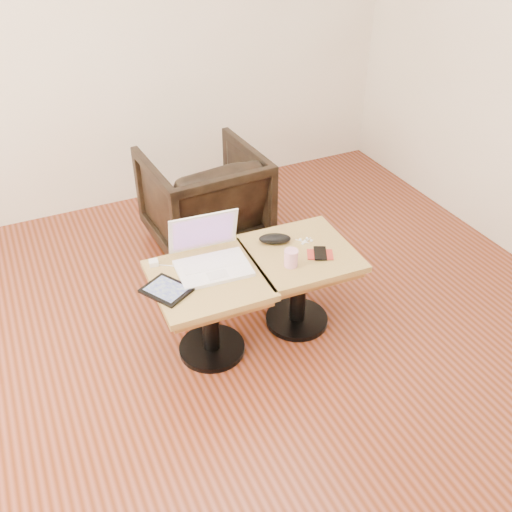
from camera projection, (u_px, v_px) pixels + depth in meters
name	position (u px, v px, depth m)	size (l,w,h in m)	color
room_shell	(218.00, 153.00, 2.00)	(4.52, 4.52, 2.71)	#50210D
side_table_left	(209.00, 297.00, 2.89)	(0.56, 0.56, 0.50)	black
side_table_right	(299.00, 269.00, 3.08)	(0.57, 0.57, 0.50)	black
laptop	(210.00, 256.00, 2.88)	(0.39, 0.35, 0.25)	white
tablet	(166.00, 290.00, 2.72)	(0.26, 0.27, 0.02)	black
charging_adapter	(154.00, 263.00, 2.90)	(0.04, 0.04, 0.03)	white
glasses_case	(275.00, 239.00, 3.06)	(0.17, 0.08, 0.05)	black
striped_cup	(291.00, 258.00, 2.88)	(0.07, 0.07, 0.09)	#C84881
earbuds_tangle	(305.00, 241.00, 3.08)	(0.08, 0.05, 0.02)	white
phone_on_sleeve	(320.00, 254.00, 2.97)	(0.16, 0.14, 0.02)	maroon
armchair	(204.00, 198.00, 3.80)	(0.71, 0.74, 0.67)	black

